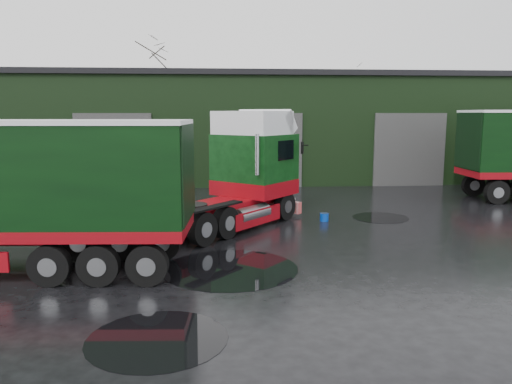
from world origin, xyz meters
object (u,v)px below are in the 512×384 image
Objects in this scene: tree_back_a at (151,104)px; tree_back_b at (339,116)px; warehouse at (256,126)px; wash_bucket at (324,217)px; hero_tractor at (223,169)px.

tree_back_b is at bearing 0.00° from tree_back_a.
warehouse is 15.14m from wash_bucket.
tree_back_b is (10.41, 25.50, 1.69)m from hero_tractor.
wash_bucket is 0.03× the size of tree_back_a.
tree_back_a is (-9.36, 24.77, 4.60)m from wash_bucket.
tree_back_a is at bearing 180.00° from tree_back_b.
wash_bucket is (1.36, -14.77, -3.01)m from warehouse.
wash_bucket is at bearing -69.30° from tree_back_a.
tree_back_a is at bearing 128.66° from warehouse.
warehouse is 12.90m from tree_back_a.
warehouse reaches higher than wash_bucket.
hero_tractor reaches higher than wash_bucket.
warehouse is 4.32× the size of tree_back_b.
tree_back_a is (-8.00, 10.00, 1.59)m from warehouse.
hero_tractor is at bearing -112.21° from tree_back_b.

